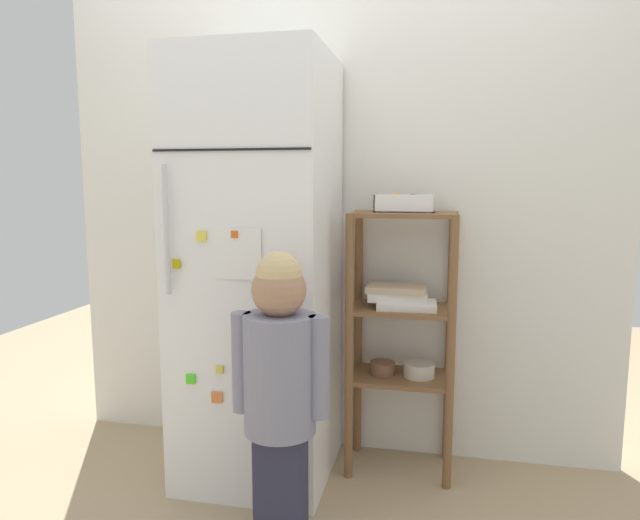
# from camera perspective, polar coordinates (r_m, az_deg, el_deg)

# --- Properties ---
(ground_plane) EXTENTS (6.00, 6.00, 0.00)m
(ground_plane) POSITION_cam_1_polar(r_m,az_deg,el_deg) (2.55, -0.14, -21.10)
(ground_plane) COLOR tan
(kitchen_wall_back) EXTENTS (2.51, 0.03, 2.23)m
(kitchen_wall_back) POSITION_cam_1_polar(r_m,az_deg,el_deg) (2.57, 1.48, 5.25)
(kitchen_wall_back) COLOR silver
(kitchen_wall_back) RESTS_ON ground
(refrigerator) EXTENTS (0.60, 0.62, 1.73)m
(refrigerator) POSITION_cam_1_polar(r_m,az_deg,el_deg) (2.35, -6.24, -1.19)
(refrigerator) COLOR white
(refrigerator) RESTS_ON ground
(child_standing) EXTENTS (0.33, 0.24, 1.02)m
(child_standing) POSITION_cam_1_polar(r_m,az_deg,el_deg) (1.90, -4.05, -11.22)
(child_standing) COLOR #2F2F46
(child_standing) RESTS_ON ground
(pantry_shelf_unit) EXTENTS (0.44, 0.29, 1.11)m
(pantry_shelf_unit) POSITION_cam_1_polar(r_m,az_deg,el_deg) (2.42, 8.20, -6.11)
(pantry_shelf_unit) COLOR brown
(pantry_shelf_unit) RESTS_ON ground
(fruit_bin) EXTENTS (0.24, 0.16, 0.08)m
(fruit_bin) POSITION_cam_1_polar(r_m,az_deg,el_deg) (2.37, 8.44, 5.61)
(fruit_bin) COLOR white
(fruit_bin) RESTS_ON pantry_shelf_unit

